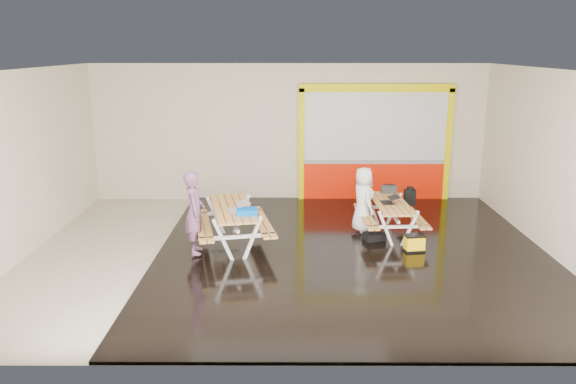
{
  "coord_description": "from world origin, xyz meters",
  "views": [
    {
      "loc": [
        0.04,
        -10.32,
        3.9
      ],
      "look_at": [
        0.0,
        0.9,
        1.0
      ],
      "focal_mm": 35.18,
      "sensor_mm": 36.0,
      "label": 1
    }
  ],
  "objects_px": {
    "picnic_table_right": "(390,210)",
    "laptop_left": "(238,208)",
    "laptop_right": "(390,201)",
    "dark_case": "(374,236)",
    "person_left": "(195,212)",
    "picnic_table_left": "(233,217)",
    "fluke_bag": "(414,243)",
    "blue_pouch": "(247,212)",
    "backpack": "(410,196)",
    "person_right": "(363,200)",
    "toolbox": "(389,189)"
  },
  "relations": [
    {
      "from": "backpack",
      "to": "laptop_left",
      "type": "bearing_deg",
      "value": -155.65
    },
    {
      "from": "picnic_table_right",
      "to": "backpack",
      "type": "distance_m",
      "value": 0.91
    },
    {
      "from": "laptop_left",
      "to": "picnic_table_right",
      "type": "bearing_deg",
      "value": 16.8
    },
    {
      "from": "laptop_left",
      "to": "laptop_right",
      "type": "height_order",
      "value": "laptop_left"
    },
    {
      "from": "picnic_table_left",
      "to": "laptop_left",
      "type": "xyz_separation_m",
      "value": [
        0.13,
        -0.25,
        0.26
      ]
    },
    {
      "from": "person_right",
      "to": "laptop_right",
      "type": "xyz_separation_m",
      "value": [
        0.53,
        -0.14,
        0.02
      ]
    },
    {
      "from": "person_right",
      "to": "backpack",
      "type": "height_order",
      "value": "person_right"
    },
    {
      "from": "picnic_table_left",
      "to": "person_right",
      "type": "height_order",
      "value": "person_right"
    },
    {
      "from": "dark_case",
      "to": "fluke_bag",
      "type": "distance_m",
      "value": 0.95
    },
    {
      "from": "laptop_right",
      "to": "dark_case",
      "type": "height_order",
      "value": "laptop_right"
    },
    {
      "from": "picnic_table_right",
      "to": "backpack",
      "type": "relative_size",
      "value": 4.66
    },
    {
      "from": "person_right",
      "to": "toolbox",
      "type": "height_order",
      "value": "person_right"
    },
    {
      "from": "person_left",
      "to": "toolbox",
      "type": "distance_m",
      "value": 4.47
    },
    {
      "from": "person_left",
      "to": "picnic_table_left",
      "type": "bearing_deg",
      "value": -61.07
    },
    {
      "from": "person_right",
      "to": "toolbox",
      "type": "relative_size",
      "value": 3.93
    },
    {
      "from": "backpack",
      "to": "toolbox",
      "type": "bearing_deg",
      "value": 168.7
    },
    {
      "from": "laptop_right",
      "to": "blue_pouch",
      "type": "bearing_deg",
      "value": -158.17
    },
    {
      "from": "picnic_table_left",
      "to": "laptop_right",
      "type": "height_order",
      "value": "laptop_right"
    },
    {
      "from": "picnic_table_right",
      "to": "person_right",
      "type": "xyz_separation_m",
      "value": [
        -0.57,
        0.09,
        0.21
      ]
    },
    {
      "from": "blue_pouch",
      "to": "toolbox",
      "type": "bearing_deg",
      "value": 33.75
    },
    {
      "from": "blue_pouch",
      "to": "backpack",
      "type": "distance_m",
      "value": 3.96
    },
    {
      "from": "picnic_table_left",
      "to": "dark_case",
      "type": "distance_m",
      "value": 2.93
    },
    {
      "from": "toolbox",
      "to": "fluke_bag",
      "type": "distance_m",
      "value": 1.95
    },
    {
      "from": "dark_case",
      "to": "fluke_bag",
      "type": "bearing_deg",
      "value": -43.9
    },
    {
      "from": "fluke_bag",
      "to": "person_right",
      "type": "bearing_deg",
      "value": 127.9
    },
    {
      "from": "picnic_table_left",
      "to": "laptop_left",
      "type": "bearing_deg",
      "value": -62.17
    },
    {
      "from": "person_right",
      "to": "laptop_left",
      "type": "xyz_separation_m",
      "value": [
        -2.55,
        -1.03,
        0.12
      ]
    },
    {
      "from": "picnic_table_left",
      "to": "person_right",
      "type": "distance_m",
      "value": 2.79
    },
    {
      "from": "person_right",
      "to": "fluke_bag",
      "type": "distance_m",
      "value": 1.53
    },
    {
      "from": "person_left",
      "to": "blue_pouch",
      "type": "xyz_separation_m",
      "value": [
        0.99,
        -0.01,
        0.02
      ]
    },
    {
      "from": "picnic_table_left",
      "to": "dark_case",
      "type": "height_order",
      "value": "picnic_table_left"
    },
    {
      "from": "laptop_left",
      "to": "dark_case",
      "type": "distance_m",
      "value": 2.9
    },
    {
      "from": "picnic_table_right",
      "to": "laptop_right",
      "type": "relative_size",
      "value": 4.86
    },
    {
      "from": "person_left",
      "to": "laptop_left",
      "type": "distance_m",
      "value": 0.83
    },
    {
      "from": "person_right",
      "to": "laptop_left",
      "type": "relative_size",
      "value": 2.76
    },
    {
      "from": "picnic_table_left",
      "to": "laptop_left",
      "type": "height_order",
      "value": "laptop_left"
    },
    {
      "from": "person_left",
      "to": "toolbox",
      "type": "bearing_deg",
      "value": -71.32
    },
    {
      "from": "laptop_left",
      "to": "person_right",
      "type": "bearing_deg",
      "value": 22.1
    },
    {
      "from": "blue_pouch",
      "to": "person_right",
      "type": "bearing_deg",
      "value": 28.92
    },
    {
      "from": "blue_pouch",
      "to": "toolbox",
      "type": "xyz_separation_m",
      "value": [
        3.01,
        2.01,
        -0.07
      ]
    },
    {
      "from": "laptop_left",
      "to": "fluke_bag",
      "type": "height_order",
      "value": "laptop_left"
    },
    {
      "from": "person_left",
      "to": "dark_case",
      "type": "distance_m",
      "value": 3.7
    },
    {
      "from": "dark_case",
      "to": "person_left",
      "type": "bearing_deg",
      "value": -166.93
    },
    {
      "from": "person_left",
      "to": "blue_pouch",
      "type": "height_order",
      "value": "person_left"
    },
    {
      "from": "person_left",
      "to": "blue_pouch",
      "type": "relative_size",
      "value": 4.1
    },
    {
      "from": "person_left",
      "to": "backpack",
      "type": "height_order",
      "value": "person_left"
    },
    {
      "from": "picnic_table_right",
      "to": "person_left",
      "type": "height_order",
      "value": "person_left"
    },
    {
      "from": "backpack",
      "to": "person_left",
      "type": "bearing_deg",
      "value": -156.83
    },
    {
      "from": "laptop_left",
      "to": "picnic_table_left",
      "type": "bearing_deg",
      "value": 117.83
    },
    {
      "from": "picnic_table_right",
      "to": "laptop_left",
      "type": "relative_size",
      "value": 3.83
    }
  ]
}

